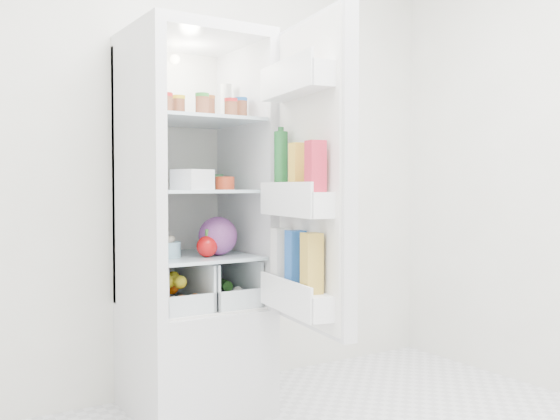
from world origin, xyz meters
TOP-DOWN VIEW (x-y plane):
  - room_walls at (0.00, 0.00)m, footprint 3.02×3.02m
  - refrigerator at (-0.20, 1.25)m, footprint 0.60×0.60m
  - shelf_low at (-0.20, 1.19)m, footprint 0.49×0.53m
  - shelf_mid at (-0.20, 1.19)m, footprint 0.49×0.53m
  - shelf_top at (-0.20, 1.19)m, footprint 0.49×0.53m
  - crisper_left at (-0.32, 1.19)m, footprint 0.23×0.46m
  - crisper_right at (-0.08, 1.19)m, footprint 0.23×0.46m
  - condiment_jars at (-0.20, 1.07)m, footprint 0.46×0.16m
  - squeeze_bottle at (-0.01, 1.23)m, footprint 0.07×0.07m
  - tub_white at (-0.29, 1.01)m, footprint 0.17×0.17m
  - tub_cream at (-0.27, 1.10)m, footprint 0.14×0.14m
  - tin_red at (-0.10, 1.08)m, footprint 0.10×0.10m
  - tub_green at (-0.03, 1.36)m, footprint 0.13×0.15m
  - red_cabbage at (-0.12, 1.11)m, footprint 0.18×0.18m
  - bell_pepper at (-0.19, 1.07)m, footprint 0.10×0.10m
  - mushroom_bowl at (-0.36, 1.17)m, footprint 0.18×0.18m
  - citrus_pile at (-0.33, 1.12)m, footprint 0.20×0.24m
  - veg_pile at (-0.07, 1.18)m, footprint 0.16×0.30m
  - fridge_door at (0.06, 0.61)m, footprint 0.25×0.60m

SIDE VIEW (x-z plane):
  - veg_pile at x=-0.07m, z-range 0.51..0.61m
  - citrus_pile at x=-0.33m, z-range 0.51..0.67m
  - crisper_left at x=-0.32m, z-range 0.50..0.72m
  - crisper_right at x=-0.08m, z-range 0.50..0.72m
  - refrigerator at x=-0.20m, z-range -0.23..1.57m
  - shelf_low at x=-0.20m, z-range 0.73..0.75m
  - mushroom_bowl at x=-0.36m, z-range 0.75..0.82m
  - bell_pepper at x=-0.19m, z-range 0.75..0.85m
  - red_cabbage at x=-0.12m, z-range 0.75..0.93m
  - shelf_mid at x=-0.20m, z-range 1.04..1.06m
  - tin_red at x=-0.10m, z-range 1.06..1.12m
  - tub_cream at x=-0.27m, z-range 1.06..1.12m
  - fridge_door at x=0.06m, z-range 0.44..1.74m
  - tub_green at x=-0.03m, z-range 1.06..1.13m
  - tub_white at x=-0.29m, z-range 1.06..1.15m
  - shelf_top at x=-0.20m, z-range 1.37..1.39m
  - condiment_jars at x=-0.20m, z-range 1.39..1.47m
  - squeeze_bottle at x=-0.01m, z-range 1.39..1.58m
  - room_walls at x=0.00m, z-range 0.29..2.90m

